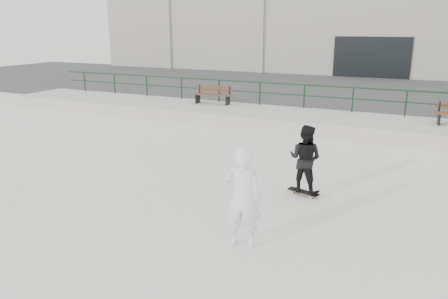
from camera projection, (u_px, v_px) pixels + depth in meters
The scene contains 9 objects.
ground at pixel (209, 224), 8.89m from camera, with size 120.00×120.00×0.00m, color silver.
ledge at pixel (319, 122), 17.09m from camera, with size 30.00×3.00×0.50m, color #B6B0A6.
parking_strip at pixel (355, 93), 24.49m from camera, with size 60.00×14.00×0.50m, color #3A3A3A.
railing at pixel (328, 92), 17.95m from camera, with size 28.00×0.06×1.03m.
commercial_building at pixel (387, 17), 35.49m from camera, with size 44.20×16.33×8.00m.
bench_left at pixel (213, 95), 19.58m from camera, with size 1.78×0.68×0.80m.
skateboard at pixel (303, 192), 10.38m from camera, with size 0.80×0.41×0.09m.
standing_skater at pixel (305, 159), 10.15m from camera, with size 0.78×0.61×1.61m, color black.
seated_skater at pixel (243, 198), 7.76m from camera, with size 0.68×0.45×1.88m, color white.
Camera 1 is at (3.73, -7.24, 3.88)m, focal length 35.00 mm.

